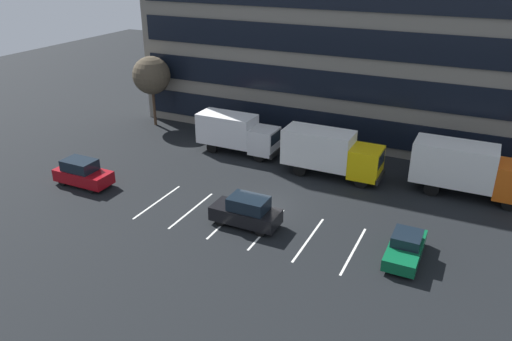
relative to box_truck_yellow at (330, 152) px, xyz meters
The scene contains 10 objects.
ground_plane 7.44m from the box_truck_yellow, 109.48° to the right, with size 120.00×120.00×0.00m, color black.
office_building 14.44m from the box_truck_yellow, 102.06° to the left, with size 38.08×10.85×21.60m.
lot_markings 9.89m from the box_truck_yellow, 104.29° to the right, with size 14.14×5.40×0.01m.
box_truck_yellow is the anchor object (origin of this frame).
box_truck_orange 9.82m from the box_truck_yellow, ahead, with size 8.08×2.68×3.75m.
box_truck_white 8.72m from the box_truck_yellow, behind, with size 7.15×2.37×3.31m.
suv_maroon 18.62m from the box_truck_yellow, 149.13° to the right, with size 4.37×1.85×1.98m.
sedan_forest 11.64m from the box_truck_yellow, 50.15° to the right, with size 1.79×4.26×1.53m.
suv_black 9.84m from the box_truck_yellow, 104.01° to the right, with size 4.41×1.87×2.00m.
bare_tree 20.03m from the box_truck_yellow, 168.21° to the left, with size 3.63×3.63×6.80m.
Camera 1 is at (12.50, -27.19, 16.23)m, focal length 34.78 mm.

